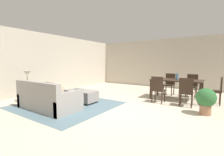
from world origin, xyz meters
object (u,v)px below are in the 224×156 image
(table_lamp, at_px, (27,74))
(side_table, at_px, (28,89))
(dining_table, at_px, (176,82))
(dining_chair_far_left, at_px, (170,83))
(dining_chair_near_left, at_px, (158,88))
(potted_plant, at_px, (206,99))
(dining_chair_head_east, at_px, (217,89))
(vase_centerpiece, at_px, (177,77))
(book_on_ottoman, at_px, (79,90))
(dining_chair_near_right, at_px, (186,91))
(dining_chair_far_right, at_px, (192,84))
(couch, at_px, (48,99))
(ottoman_table, at_px, (81,95))

(table_lamp, bearing_deg, side_table, -153.43)
(dining_table, relative_size, dining_chair_far_left, 1.93)
(dining_chair_near_left, distance_m, potted_plant, 1.55)
(dining_chair_head_east, bearing_deg, vase_centerpiece, -177.81)
(dining_table, bearing_deg, vase_centerpiece, -62.20)
(dining_chair_head_east, xyz_separation_m, book_on_ottoman, (-4.10, -2.25, -0.08))
(dining_chair_near_left, xyz_separation_m, dining_chair_far_left, (-0.01, 1.68, 0.00))
(table_lamp, relative_size, dining_chair_near_right, 0.57)
(dining_chair_near_left, bearing_deg, dining_chair_near_right, 0.26)
(dining_chair_near_left, distance_m, dining_chair_near_right, 0.89)
(table_lamp, distance_m, dining_chair_far_right, 6.27)
(couch, height_order, table_lamp, table_lamp)
(dining_chair_near_right, relative_size, potted_plant, 1.28)
(vase_centerpiece, bearing_deg, dining_chair_near_left, -118.52)
(dining_chair_near_left, xyz_separation_m, dining_chair_near_right, (0.89, 0.00, 0.00))
(book_on_ottoman, bearing_deg, dining_chair_near_left, 30.02)
(table_lamp, xyz_separation_m, dining_chair_near_left, (3.79, 2.45, -0.48))
(dining_chair_near_right, bearing_deg, potted_plant, -43.56)
(ottoman_table, height_order, side_table, side_table)
(ottoman_table, xyz_separation_m, dining_chair_near_left, (2.29, 1.37, 0.28))
(ottoman_table, xyz_separation_m, book_on_ottoman, (-0.10, -0.01, 0.20))
(book_on_ottoman, xyz_separation_m, potted_plant, (3.85, 0.85, -0.01))
(dining_chair_near_left, distance_m, vase_centerpiece, 1.00)
(couch, xyz_separation_m, side_table, (-1.27, 0.10, 0.17))
(couch, distance_m, dining_chair_near_left, 3.59)
(couch, relative_size, dining_chair_head_east, 2.12)
(ottoman_table, distance_m, vase_centerpiece, 3.57)
(table_lamp, xyz_separation_m, potted_plant, (5.25, 1.92, -0.58))
(table_lamp, distance_m, potted_plant, 5.62)
(book_on_ottoman, bearing_deg, couch, -96.19)
(ottoman_table, relative_size, table_lamp, 2.20)
(dining_table, bearing_deg, side_table, -141.73)
(dining_chair_near_left, relative_size, dining_chair_head_east, 1.00)
(ottoman_table, distance_m, dining_chair_near_right, 3.48)
(dining_table, xyz_separation_m, potted_plant, (1.03, -1.40, -0.25))
(couch, distance_m, dining_chair_near_right, 4.27)
(couch, height_order, side_table, couch)
(side_table, xyz_separation_m, dining_chair_far_left, (3.78, 4.14, 0.05))
(table_lamp, height_order, dining_chair_far_right, table_lamp)
(dining_table, relative_size, dining_chair_near_right, 1.93)
(dining_chair_far_right, height_order, dining_chair_head_east, same)
(side_table, distance_m, dining_chair_near_left, 4.52)
(couch, relative_size, dining_table, 1.09)
(dining_table, relative_size, dining_chair_far_right, 1.93)
(ottoman_table, height_order, book_on_ottoman, book_on_ottoman)
(table_lamp, xyz_separation_m, dining_chair_far_right, (4.64, 4.19, -0.48))
(ottoman_table, bearing_deg, dining_chair_head_east, 29.28)
(ottoman_table, relative_size, side_table, 1.95)
(side_table, distance_m, dining_chair_far_right, 6.25)
(ottoman_table, bearing_deg, book_on_ottoman, -176.02)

